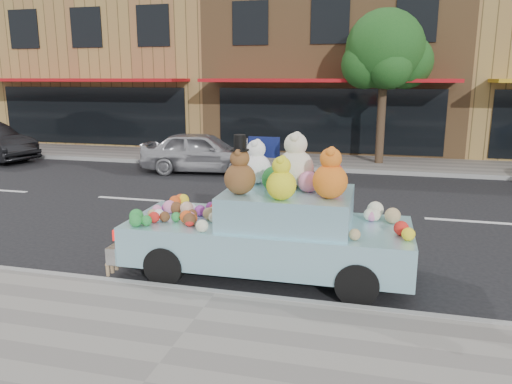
% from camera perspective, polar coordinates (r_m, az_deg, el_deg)
% --- Properties ---
extents(ground, '(120.00, 120.00, 0.00)m').
position_cam_1_polar(ground, '(11.69, 3.42, -1.99)').
color(ground, black).
rests_on(ground, ground).
extents(near_sidewalk, '(60.00, 3.00, 0.12)m').
position_cam_1_polar(near_sidewalk, '(5.87, -9.53, -17.54)').
color(near_sidewalk, gray).
rests_on(near_sidewalk, ground).
extents(far_sidewalk, '(60.00, 3.00, 0.12)m').
position_cam_1_polar(far_sidewalk, '(17.97, 7.43, 3.43)').
color(far_sidewalk, gray).
rests_on(far_sidewalk, ground).
extents(near_kerb, '(60.00, 0.12, 0.13)m').
position_cam_1_polar(near_kerb, '(7.10, -4.55, -11.67)').
color(near_kerb, gray).
rests_on(near_kerb, ground).
extents(far_kerb, '(60.00, 0.12, 0.13)m').
position_cam_1_polar(far_kerb, '(16.50, 6.78, 2.61)').
color(far_kerb, gray).
rests_on(far_kerb, ground).
extents(storefront_left, '(10.00, 9.80, 7.30)m').
position_cam_1_polar(storefront_left, '(26.07, -13.72, 14.04)').
color(storefront_left, olive).
rests_on(storefront_left, ground).
extents(storefront_mid, '(10.00, 9.80, 7.30)m').
position_cam_1_polar(storefront_mid, '(23.17, 9.45, 14.40)').
color(storefront_mid, olive).
rests_on(storefront_mid, ground).
extents(street_tree, '(3.00, 2.70, 5.22)m').
position_cam_1_polar(street_tree, '(17.65, 14.58, 14.80)').
color(street_tree, '#38281C').
rests_on(street_tree, ground).
extents(car_silver, '(4.05, 2.01, 1.33)m').
position_cam_1_polar(car_silver, '(16.17, -6.18, 4.56)').
color(car_silver, '#B6B6BC').
rests_on(car_silver, ground).
extents(art_car, '(4.51, 1.83, 2.22)m').
position_cam_1_polar(art_car, '(7.70, 1.66, -3.78)').
color(art_car, black).
rests_on(art_car, ground).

